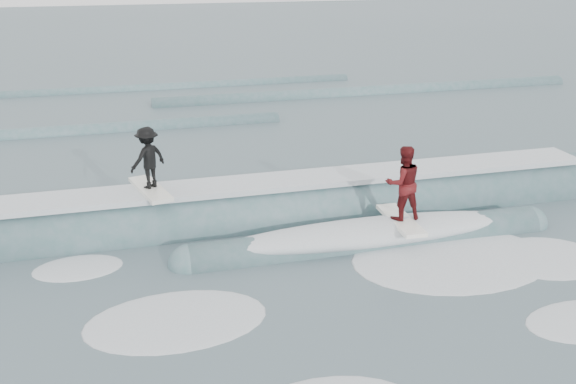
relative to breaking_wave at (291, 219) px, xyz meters
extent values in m
plane|color=#3C5457|center=(-0.26, -3.28, -0.05)|extent=(160.00, 160.00, 0.00)
cylinder|color=#3D6666|center=(-0.26, 0.32, -0.05)|extent=(21.69, 1.92, 1.92)
cylinder|color=#3D6666|center=(1.54, -1.88, -0.05)|extent=(9.00, 0.98, 0.98)
sphere|color=#3D6666|center=(-2.96, -1.88, -0.05)|extent=(0.98, 0.98, 0.98)
sphere|color=#3D6666|center=(6.04, -1.88, -0.05)|extent=(0.98, 0.98, 0.98)
cube|color=silver|center=(-0.26, 0.32, 0.98)|extent=(18.00, 1.30, 0.14)
ellipsoid|color=silver|center=(1.54, -1.88, 0.25)|extent=(7.60, 1.30, 0.60)
cube|color=white|center=(-3.61, 0.32, 1.10)|extent=(1.02, 2.07, 0.10)
imported|color=black|center=(-3.61, 0.32, 1.94)|extent=(1.16, 1.06, 1.57)
cube|color=white|center=(2.32, -1.88, 0.49)|extent=(0.61, 2.02, 0.10)
imported|color=#4E0E10|center=(2.32, -1.88, 1.48)|extent=(0.91, 0.71, 1.87)
ellipsoid|color=silver|center=(5.27, -3.72, -0.05)|extent=(2.86, 1.95, 0.10)
ellipsoid|color=silver|center=(-3.49, -4.20, -0.05)|extent=(3.71, 2.53, 0.10)
ellipsoid|color=silver|center=(3.06, -3.15, -0.05)|extent=(4.15, 2.83, 0.10)
ellipsoid|color=silver|center=(-5.44, -1.38, -0.05)|extent=(1.69, 1.15, 0.10)
cylinder|color=#3D6666|center=(-8.63, 10.72, -0.05)|extent=(22.00, 0.70, 0.70)
cylinder|color=#3D6666|center=(8.34, 14.72, -0.05)|extent=(22.00, 0.80, 0.80)
cylinder|color=#3D6666|center=(-2.62, 18.72, -0.05)|extent=(22.00, 0.60, 0.60)
camera|label=1|loc=(-4.22, -15.29, 6.76)|focal=40.00mm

